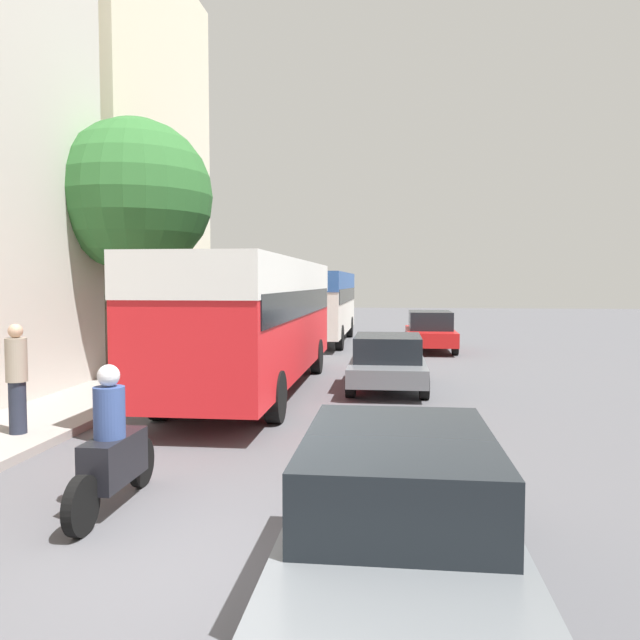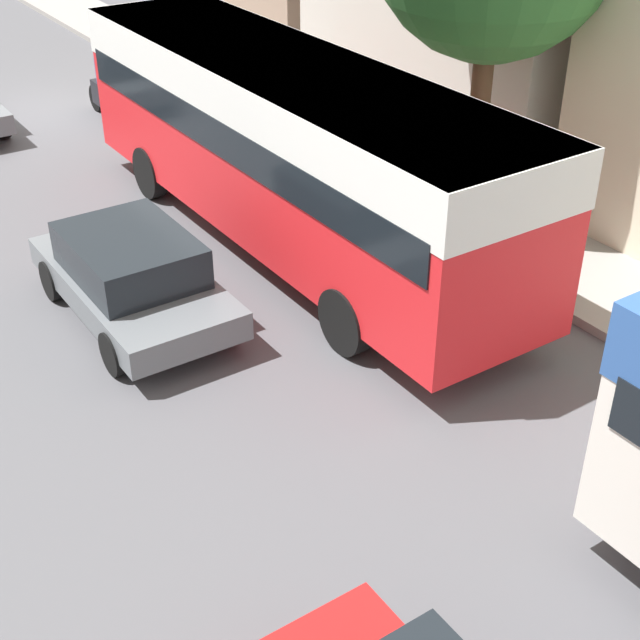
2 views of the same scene
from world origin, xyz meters
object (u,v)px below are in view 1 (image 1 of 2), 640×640
Objects in this scene: bus_following at (319,297)px; car_crossing at (388,361)px; motorcycle_behind_lead at (113,452)px; pedestrian_walking_away at (17,377)px; bus_lead at (254,307)px; car_distant at (399,508)px; car_far_curb at (430,330)px; pedestrian_near_curb at (214,322)px.

car_crossing is at bearing -75.31° from bus_following.
motorcycle_behind_lead is 1.22× the size of pedestrian_walking_away.
bus_lead is 4.73× the size of motorcycle_behind_lead.
pedestrian_walking_away reaches higher than car_crossing.
bus_lead is at bearing -70.35° from car_distant.
motorcycle_behind_lead is 4.07m from pedestrian_walking_away.
car_crossing is (3.08, -11.75, -1.29)m from bus_following.
car_far_curb is 19.25m from car_distant.
pedestrian_walking_away is at bearing 136.81° from motorcycle_behind_lead.
bus_lead reaches higher than pedestrian_walking_away.
car_distant is 2.40× the size of pedestrian_walking_away.
bus_lead is 8.07m from motorcycle_behind_lead.
pedestrian_near_curb is at bearing 102.44° from motorcycle_behind_lead.
car_distant is at bearing -25.02° from motorcycle_behind_lead.
bus_following is 2.15× the size of car_far_curb.
pedestrian_near_curb reaches higher than car_distant.
bus_following is at bearing 80.27° from pedestrian_walking_away.
pedestrian_near_curb is at bearing -69.33° from car_distant.
pedestrian_walking_away is at bearing -136.00° from car_crossing.
pedestrian_near_curb is at bearing -142.67° from bus_following.
motorcycle_behind_lead is at bearing -43.19° from pedestrian_walking_away.
car_crossing is (3.15, 8.67, 0.03)m from motorcycle_behind_lead.
pedestrian_walking_away is (-6.11, -5.90, 0.39)m from car_crossing.
bus_lead is 5.76× the size of pedestrian_walking_away.
pedestrian_near_curb reaches higher than car_crossing.
bus_lead is 1.11× the size of bus_following.
bus_lead is 10.25m from pedestrian_near_curb.
car_crossing is at bearing 12.56° from bus_lead.
bus_lead is 10.90m from car_far_curb.
car_distant is at bearing -34.57° from pedestrian_walking_away.
car_far_curb is at bearing 62.68° from pedestrian_walking_away.
car_far_curb is (4.66, -2.77, -1.21)m from bus_following.
pedestrian_walking_away reaches higher than car_far_curb.
pedestrian_walking_away reaches higher than pedestrian_near_curb.
car_far_curb is 2.40× the size of pedestrian_walking_away.
car_crossing is at bearing -99.98° from car_far_curb.
car_far_curb is at bearing 1.47° from pedestrian_near_curb.
car_crossing is 8.50m from pedestrian_walking_away.
car_far_curb is (4.81, 9.70, -1.27)m from bus_lead.
bus_lead is 2.66× the size of car_crossing.
bus_following is 22.24m from car_distant.
pedestrian_near_curb is at bearing 111.68° from bus_lead.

